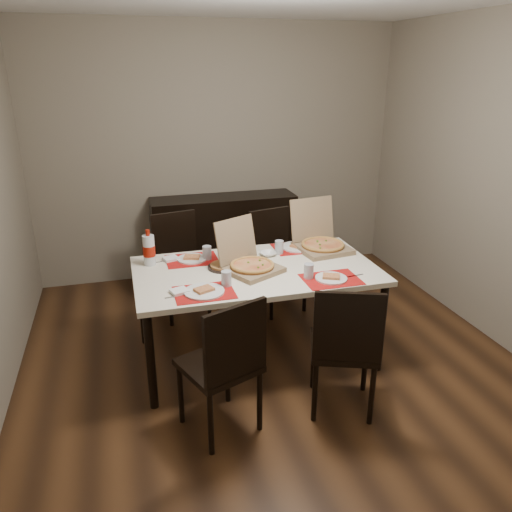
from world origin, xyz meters
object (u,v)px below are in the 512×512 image
dining_table (256,277)px  chair_near_right (345,345)px  chair_far_right (275,255)px  dip_bowl (268,254)px  sideboard (224,238)px  pizza_box_center (249,263)px  soda_bottle (149,250)px  chair_near_left (225,362)px  chair_far_left (179,260)px

dining_table → chair_near_right: chair_near_right is taller
chair_far_right → dip_bowl: chair_far_right is taller
sideboard → chair_near_right: 2.45m
dining_table → pizza_box_center: 0.14m
sideboard → soda_bottle: soda_bottle is taller
dining_table → chair_far_right: size_ratio=1.94×
chair_far_right → soda_bottle: (-1.17, -0.54, 0.36)m
sideboard → chair_near_left: bearing=-102.0°
dining_table → chair_near_left: chair_near_left is taller
pizza_box_center → dip_bowl: size_ratio=4.06×
chair_far_right → dip_bowl: (-0.25, -0.59, 0.25)m
sideboard → dip_bowl: sideboard is taller
chair_near_right → pizza_box_center: (-0.42, 0.80, 0.30)m
chair_far_left → dip_bowl: (0.63, -0.72, 0.25)m
chair_near_left → chair_near_right: bearing=-0.6°
sideboard → dip_bowl: size_ratio=11.67×
sideboard → chair_far_right: size_ratio=1.61×
chair_near_left → soda_bottle: (-0.34, 1.10, 0.36)m
chair_far_right → dining_table: bearing=-116.5°
chair_far_right → pizza_box_center: 1.01m
sideboard → chair_near_left: (-0.52, -2.43, 0.06)m
sideboard → chair_far_left: bearing=-130.4°
sideboard → soda_bottle: (-0.86, -1.32, 0.42)m
pizza_box_center → chair_far_right: bearing=60.9°
sideboard → dining_table: (-0.10, -1.61, 0.23)m
sideboard → pizza_box_center: (-0.16, -1.63, 0.36)m
soda_bottle → chair_far_left: bearing=66.1°
chair_far_right → chair_near_left: bearing=-116.9°
sideboard → pizza_box_center: size_ratio=2.87×
sideboard → chair_far_left: size_ratio=1.61×
chair_far_right → chair_far_left: bearing=172.0°
chair_far_left → soda_bottle: bearing=-113.9°
dip_bowl → pizza_box_center: bearing=-131.1°
dip_bowl → chair_near_right: bearing=-79.6°
dining_table → chair_far_right: bearing=63.5°
dining_table → dip_bowl: size_ratio=14.00×
dining_table → soda_bottle: 0.83m
chair_far_left → chair_far_right: size_ratio=1.00×
chair_far_left → sideboard: bearing=49.6°
chair_near_right → chair_far_left: 1.95m
dining_table → chair_far_left: (-0.47, 0.95, -0.17)m
chair_near_right → sideboard: bearing=96.1°
chair_far_right → sideboard: bearing=111.8°
chair_near_left → chair_far_left: 1.76m
pizza_box_center → dip_bowl: pizza_box_center is taller
dip_bowl → chair_far_left: bearing=131.4°
pizza_box_center → dip_bowl: 0.34m
soda_bottle → chair_near_right: bearing=-44.9°
dining_table → chair_near_right: 0.91m
pizza_box_center → sideboard: bearing=84.5°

